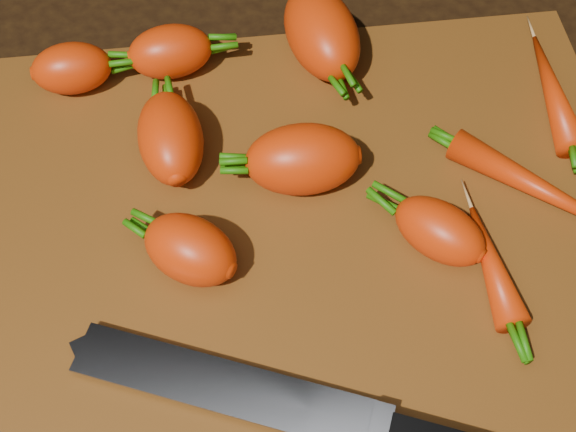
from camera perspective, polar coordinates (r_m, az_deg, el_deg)
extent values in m
cube|color=black|center=(0.56, 0.12, -2.82)|extent=(2.00, 2.00, 0.01)
cube|color=#5B330F|center=(0.55, 0.12, -2.23)|extent=(0.50, 0.40, 0.01)
ellipsoid|color=#EC3A0C|center=(0.64, -8.37, 11.49)|extent=(0.07, 0.05, 0.04)
ellipsoid|color=#EC3A0C|center=(0.52, -6.97, -2.40)|extent=(0.08, 0.07, 0.04)
ellipsoid|color=#EC3A0C|center=(0.64, 2.41, 12.90)|extent=(0.07, 0.10, 0.05)
ellipsoid|color=#EC3A0C|center=(0.58, -8.35, 5.51)|extent=(0.05, 0.08, 0.05)
ellipsoid|color=#EC3A0C|center=(0.56, 1.05, 4.06)|extent=(0.08, 0.05, 0.05)
ellipsoid|color=#EC3A0C|center=(0.64, -15.13, 10.10)|extent=(0.06, 0.04, 0.04)
ellipsoid|color=#EC3A0C|center=(0.54, 10.73, -1.05)|extent=(0.07, 0.07, 0.04)
ellipsoid|color=#EC3A0C|center=(0.65, 18.29, 8.47)|extent=(0.03, 0.11, 0.02)
ellipsoid|color=#EC3A0C|center=(0.58, 17.44, 1.89)|extent=(0.12, 0.11, 0.02)
ellipsoid|color=#EC3A0C|center=(0.54, 14.29, -3.34)|extent=(0.03, 0.09, 0.02)
cube|color=gray|center=(0.52, -14.55, -8.97)|extent=(0.18, 0.10, 0.00)
cube|color=gray|center=(0.49, -4.18, -12.09)|extent=(0.02, 0.03, 0.01)
cube|color=black|center=(0.49, 2.49, -13.86)|extent=(0.10, 0.06, 0.01)
cylinder|color=#B2B2B7|center=(0.48, 0.65, -13.08)|extent=(0.01, 0.01, 0.00)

